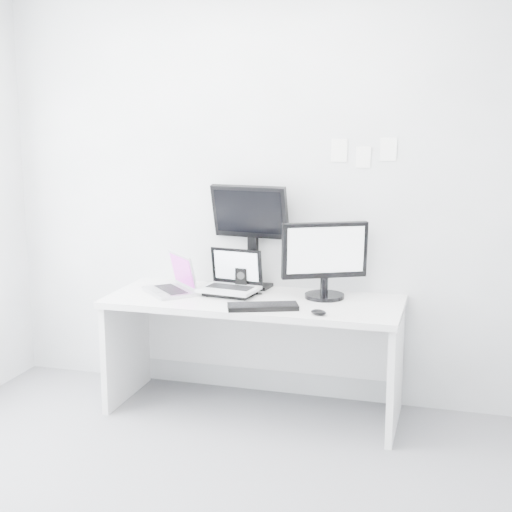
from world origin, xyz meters
The scene contains 12 objects.
back_wall centered at (0.00, 1.60, 1.35)m, with size 3.60×3.60×0.00m, color silver.
desk centered at (0.00, 1.25, 0.36)m, with size 1.80×0.70×0.73m, color silver.
macbook centered at (-0.55, 1.24, 0.86)m, with size 0.34×0.26×0.26m, color #B9B8BD.
speaker centered at (-0.12, 1.42, 0.81)m, with size 0.08×0.08×0.15m, color black.
dell_laptop centered at (-0.17, 1.29, 0.87)m, with size 0.35×0.27×0.29m, color silver.
rear_monitor centered at (-0.10, 1.55, 1.07)m, with size 0.50×0.18×0.69m, color black.
samsung_monitor centered at (0.41, 1.38, 0.97)m, with size 0.53×0.24×0.49m, color black.
keyboard centered at (0.12, 1.03, 0.74)m, with size 0.41×0.14×0.03m, color black.
mouse centered at (0.45, 0.99, 0.75)m, with size 0.10×0.06×0.03m, color black.
wall_note_0 centered at (0.45, 1.59, 1.62)m, with size 0.10×0.00×0.14m, color white.
wall_note_1 centered at (0.60, 1.59, 1.58)m, with size 0.09×0.00×0.13m, color white.
wall_note_2 centered at (0.75, 1.59, 1.63)m, with size 0.10×0.00×0.14m, color white.
Camera 1 is at (1.19, -2.87, 1.83)m, focal length 50.73 mm.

